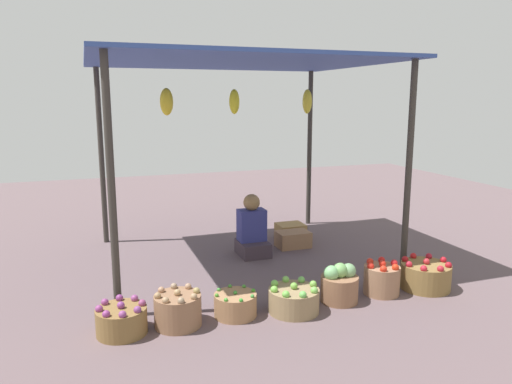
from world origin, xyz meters
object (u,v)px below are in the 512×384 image
(basket_green_apples, at_px, (294,299))
(wooden_crate_stacked_rear, at_px, (293,239))
(basket_potatoes, at_px, (178,310))
(basket_green_chilies, at_px, (235,305))
(basket_purple_onions, at_px, (122,320))
(wooden_crate_near_vendor, at_px, (290,231))
(vendor_person, at_px, (252,232))
(basket_red_apples, at_px, (425,276))
(basket_cabbages, at_px, (339,285))
(basket_red_tomatoes, at_px, (382,279))

(basket_green_apples, relative_size, wooden_crate_stacked_rear, 1.10)
(basket_potatoes, xyz_separation_m, basket_green_chilies, (0.53, 0.02, -0.04))
(basket_purple_onions, xyz_separation_m, basket_green_apples, (1.55, -0.08, -0.00))
(basket_green_chilies, xyz_separation_m, basket_green_apples, (0.54, -0.09, 0.01))
(basket_potatoes, xyz_separation_m, basket_green_apples, (1.07, -0.07, -0.03))
(basket_green_apples, bearing_deg, wooden_crate_stacked_rear, 66.57)
(basket_potatoes, distance_m, wooden_crate_near_vendor, 2.94)
(vendor_person, height_order, basket_red_apples, vendor_person)
(basket_cabbages, xyz_separation_m, wooden_crate_near_vendor, (0.42, 2.17, -0.06))
(vendor_person, distance_m, basket_purple_onions, 2.39)
(basket_potatoes, height_order, basket_red_tomatoes, basket_red_tomatoes)
(basket_cabbages, bearing_deg, basket_green_apples, -173.08)
(basket_purple_onions, relative_size, basket_green_apples, 0.90)
(vendor_person, relative_size, wooden_crate_stacked_rear, 1.81)
(basket_green_chilies, height_order, wooden_crate_near_vendor, basket_green_chilies)
(basket_purple_onions, distance_m, basket_red_tomatoes, 2.56)
(wooden_crate_near_vendor, xyz_separation_m, wooden_crate_stacked_rear, (-0.13, -0.38, -0.00))
(basket_green_chilies, bearing_deg, basket_potatoes, -177.89)
(vendor_person, distance_m, basket_cabbages, 1.70)
(vendor_person, height_order, basket_red_tomatoes, vendor_person)
(basket_green_chilies, bearing_deg, basket_red_apples, -0.78)
(basket_green_chilies, distance_m, wooden_crate_near_vendor, 2.59)
(basket_cabbages, height_order, basket_red_tomatoes, basket_cabbages)
(basket_potatoes, bearing_deg, wooden_crate_stacked_rear, 43.45)
(basket_green_apples, xyz_separation_m, basket_red_apples, (1.53, 0.06, 0.02))
(basket_purple_onions, distance_m, wooden_crate_near_vendor, 3.27)
(basket_purple_onions, relative_size, basket_cabbages, 1.09)
(basket_purple_onions, xyz_separation_m, basket_green_chilies, (1.00, 0.01, -0.01))
(basket_purple_onions, height_order, basket_red_apples, basket_red_apples)
(wooden_crate_stacked_rear, bearing_deg, basket_red_tomatoes, -83.08)
(basket_purple_onions, distance_m, basket_green_chilies, 1.01)
(basket_red_tomatoes, distance_m, basket_red_apples, 0.52)
(basket_red_apples, bearing_deg, basket_potatoes, 179.81)
(basket_potatoes, bearing_deg, basket_red_tomatoes, 0.51)
(basket_green_apples, distance_m, basket_red_apples, 1.53)
(basket_potatoes, distance_m, basket_green_chilies, 0.53)
(basket_purple_onions, distance_m, basket_cabbages, 2.06)
(basket_green_apples, bearing_deg, wooden_crate_near_vendor, 67.41)
(basket_green_chilies, bearing_deg, basket_cabbages, -1.66)
(basket_green_chilies, bearing_deg, basket_purple_onions, -179.42)
(basket_green_chilies, relative_size, wooden_crate_stacked_rear, 0.90)
(vendor_person, relative_size, basket_cabbages, 1.99)
(vendor_person, height_order, wooden_crate_stacked_rear, vendor_person)
(basket_red_apples, bearing_deg, basket_green_chilies, 179.22)
(basket_green_chilies, xyz_separation_m, basket_red_apples, (2.07, -0.03, 0.03))
(basket_red_apples, bearing_deg, vendor_person, 128.99)
(vendor_person, relative_size, basket_green_chilies, 2.00)
(basket_potatoes, relative_size, basket_red_apples, 0.80)
(vendor_person, height_order, basket_green_apples, vendor_person)
(vendor_person, xyz_separation_m, basket_red_apples, (1.35, -1.66, -0.16))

